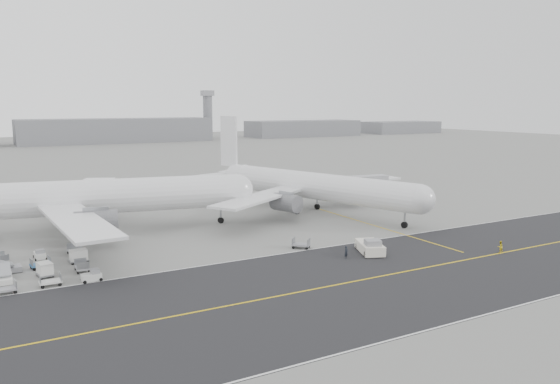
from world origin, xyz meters
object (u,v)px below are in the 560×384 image
airliner_a (79,198)px  ground_crew_a (346,252)px  pushback_tug (370,247)px  ground_crew_b (500,247)px  airliner_b (309,185)px  control_tower (208,114)px  jet_bridge (355,184)px

airliner_a → ground_crew_a: airliner_a is taller
pushback_tug → ground_crew_b: size_ratio=4.63×
airliner_b → control_tower: bearing=54.5°
airliner_b → ground_crew_a: airliner_b is taller
jet_bridge → ground_crew_a: (-27.88, -35.20, -3.60)m
airliner_b → ground_crew_a: bearing=-131.6°
pushback_tug → jet_bridge: (22.96, 34.55, 3.56)m
pushback_tug → ground_crew_a: bearing=-150.3°
airliner_b → ground_crew_b: size_ratio=30.39×
control_tower → airliner_a: control_tower is taller
control_tower → airliner_a: 266.21m
control_tower → airliner_a: bearing=-116.5°
control_tower → pushback_tug: size_ratio=3.75×
airliner_a → ground_crew_b: bearing=-118.8°
control_tower → jet_bridge: size_ratio=1.79×
control_tower → airliner_a: size_ratio=0.50×
ground_crew_a → ground_crew_b: ground_crew_a is taller
ground_crew_a → ground_crew_b: bearing=-37.2°
jet_bridge → airliner_b: bearing=-161.2°
control_tower → airliner_b: 252.71m
airliner_a → jet_bridge: 59.01m
control_tower → ground_crew_a: bearing=-107.7°
pushback_tug → control_tower: bearing=95.2°
control_tower → jet_bridge: bearing=-104.0°
control_tower → jet_bridge: 246.40m
airliner_a → airliner_b: airliner_a is taller
airliner_a → airliner_b: (44.97, -3.40, -0.61)m
airliner_a → pushback_tug: bearing=-123.4°
airliner_b → pushback_tug: airliner_b is taller
ground_crew_a → airliner_b: bearing=50.8°
ground_crew_a → airliner_a: bearing=114.8°
pushback_tug → ground_crew_b: pushback_tug is taller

